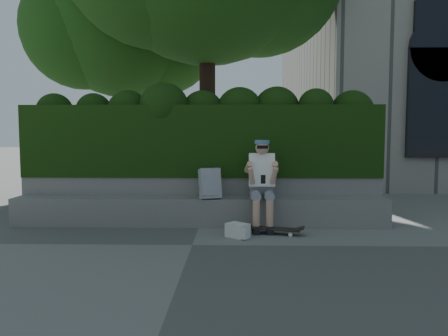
{
  "coord_description": "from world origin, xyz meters",
  "views": [
    {
      "loc": [
        0.56,
        -5.69,
        1.49
      ],
      "look_at": [
        0.4,
        1.0,
        0.95
      ],
      "focal_mm": 35.0,
      "sensor_mm": 36.0,
      "label": 1
    }
  ],
  "objects_px": {
    "skateboard": "(271,229)",
    "backpack_plaid": "(210,184)",
    "person": "(262,180)",
    "backpack_ground": "(238,230)"
  },
  "relations": [
    {
      "from": "skateboard",
      "to": "backpack_plaid",
      "type": "bearing_deg",
      "value": 168.86
    },
    {
      "from": "skateboard",
      "to": "person",
      "type": "bearing_deg",
      "value": 122.48
    },
    {
      "from": "person",
      "to": "skateboard",
      "type": "bearing_deg",
      "value": -73.47
    },
    {
      "from": "backpack_plaid",
      "to": "skateboard",
      "type": "bearing_deg",
      "value": -45.1
    },
    {
      "from": "person",
      "to": "backpack_ground",
      "type": "bearing_deg",
      "value": -121.96
    },
    {
      "from": "backpack_plaid",
      "to": "backpack_ground",
      "type": "height_order",
      "value": "backpack_plaid"
    },
    {
      "from": "backpack_ground",
      "to": "skateboard",
      "type": "bearing_deg",
      "value": 63.97
    },
    {
      "from": "person",
      "to": "backpack_ground",
      "type": "relative_size",
      "value": 4.49
    },
    {
      "from": "skateboard",
      "to": "backpack_plaid",
      "type": "distance_m",
      "value": 1.21
    },
    {
      "from": "skateboard",
      "to": "backpack_ground",
      "type": "relative_size",
      "value": 2.87
    }
  ]
}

